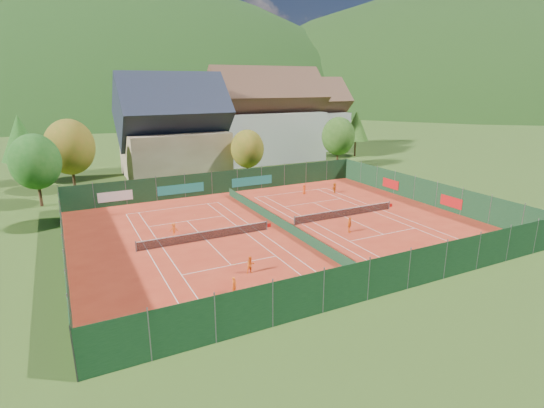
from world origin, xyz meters
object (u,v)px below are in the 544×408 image
Objects in this scene: hotel_block_a at (266,121)px; player_left_mid at (251,265)px; ball_hopper at (459,242)px; player_right_near at (349,225)px; player_left_near at (234,285)px; player_right_far_b at (334,188)px; player_left_far at (174,229)px; hotel_block_b at (307,119)px; chalet at (174,134)px; player_right_far_a at (304,189)px.

hotel_block_a is 15.36× the size of player_left_mid.
player_right_near is (-6.20, 7.88, 0.22)m from ball_hopper.
player_left_near is at bearing -139.83° from player_left_mid.
hotel_block_a is 27.74m from player_right_far_b.
player_left_far is at bearing -19.99° from player_right_far_b.
player_left_mid is at bearing -125.32° from hotel_block_b.
chalet is at bearing 56.37° from player_right_near.
player_right_near is (14.94, 6.61, 0.16)m from player_left_near.
hotel_block_a is at bearing -132.18° from player_right_far_a.
chalet reaches higher than hotel_block_b.
hotel_block_b is 13.48× the size of player_left_far.
chalet reaches higher than player_right_far_a.
player_right_near is at bearing 48.63° from player_right_far_a.
player_left_near is 0.80× the size of player_right_near.
player_left_near is (-21.14, 1.27, 0.07)m from ball_hopper.
player_right_far_a is at bearing 43.33° from player_left_mid.
chalet is 11.75× the size of player_right_far_b.
chalet is 41.92m from player_left_near.
chalet reaches higher than player_right_near.
player_left_mid reaches higher than ball_hopper.
player_right_far_b is at bearing 6.83° from player_left_near.
ball_hopper is 0.51× the size of player_right_near.
hotel_block_b is 39.10m from player_right_far_b.
chalet is at bearing -88.04° from player_right_far_b.
ball_hopper is at bearing -17.31° from player_left_mid.
ball_hopper is at bearing 50.07° from player_right_far_b.
chalet is 11.52× the size of player_left_mid.
player_right_far_b is at bearing -145.16° from player_left_far.
chalet is 26.94m from player_right_far_b.
player_right_near is at bearing 128.20° from ball_hopper.
player_right_far_a is at bearing -57.97° from chalet.
player_left_far is 0.98× the size of player_right_far_a.
player_right_far_a is at bearing -105.05° from hotel_block_a.
hotel_block_a reaches higher than player_left_mid.
player_right_far_a is (-6.84, -25.44, -6.73)m from hotel_block_a.
chalet is 0.75× the size of hotel_block_a.
chalet is at bearing -162.47° from hotel_block_a.
hotel_block_b reaches higher than player_left_mid.
ball_hopper is (-4.43, -48.23, -6.83)m from hotel_block_a.
hotel_block_a reaches higher than player_right_far_b.
hotel_block_a reaches higher than player_right_far_a.
player_right_far_a reaches higher than ball_hopper.
player_right_far_b is (22.67, 20.20, 0.07)m from player_left_near.
player_right_far_b is (20.29, 17.72, -0.01)m from player_left_mid.
hotel_block_a is 15.66× the size of player_right_far_b.
player_right_near reaches higher than player_left_far.
player_right_near is at bearing -11.01° from player_left_near.
player_left_mid reaches higher than player_left_near.
player_left_mid is (-4.19, -38.49, -5.92)m from chalet.
hotel_block_b is 11.10× the size of player_right_near.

